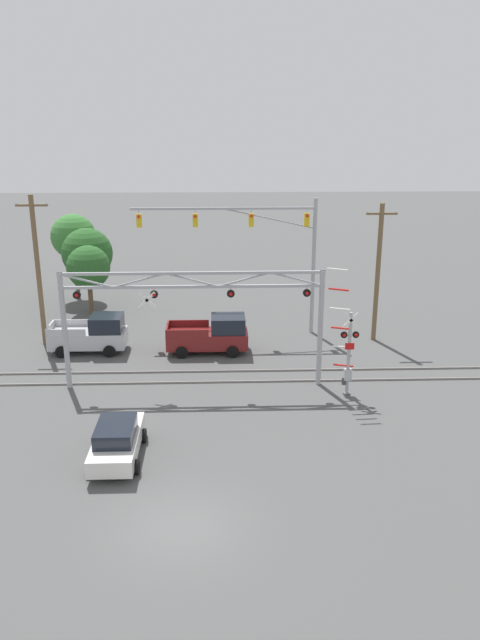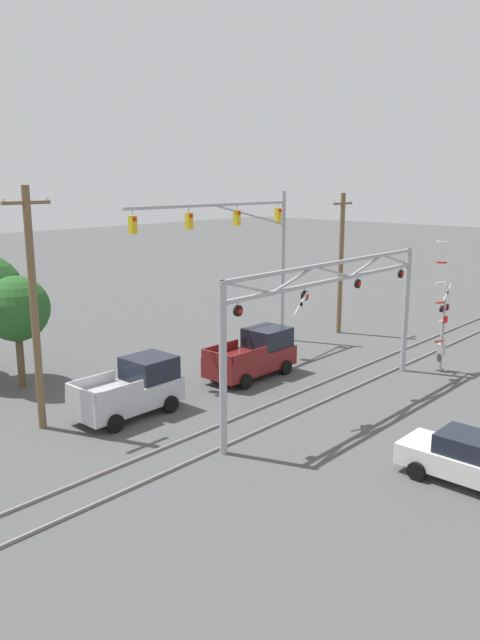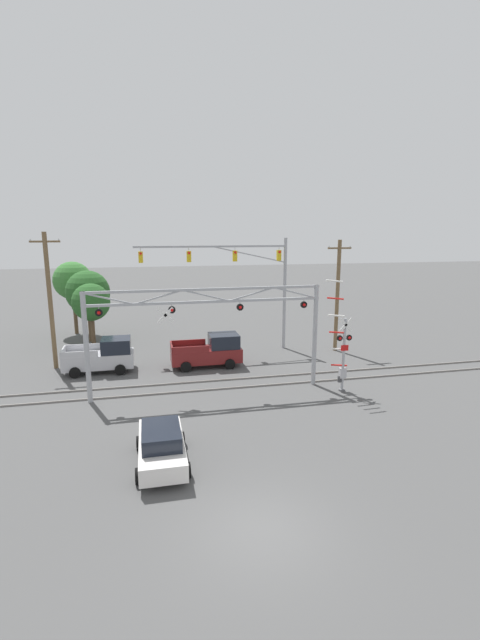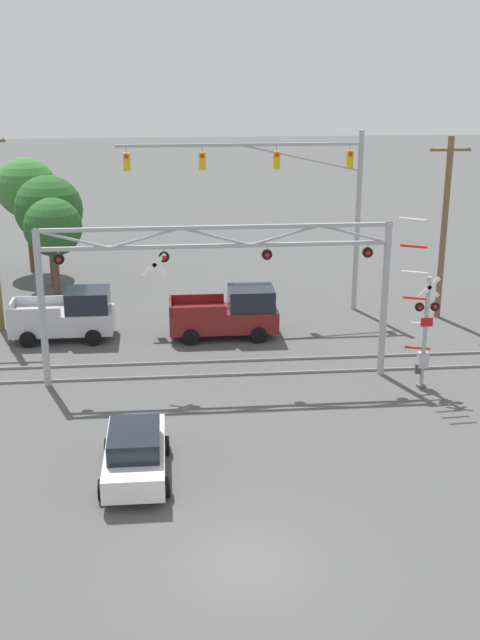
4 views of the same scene
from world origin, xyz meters
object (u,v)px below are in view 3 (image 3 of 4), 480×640
object	(u,v)px
sedan_waiting	(161,445)
background_tree_far_left_verge	(91,302)
crossing_gantry	(206,322)
background_tree_far_right_verge	(73,281)
traffic_signal_span	(249,273)
utility_pole_right	(337,294)
crossing_signal_mast	(342,353)
pickup_truck_following	(103,356)
background_tree_beyond_span	(88,292)
pickup_truck_lead	(210,351)
utility_pole_left	(50,300)

from	to	relation	value
sedan_waiting	background_tree_far_left_verge	bearing A→B (deg)	103.74
crossing_gantry	background_tree_far_right_verge	size ratio (longest dim) A/B	2.02
traffic_signal_span	background_tree_far_right_verge	distance (m)	16.04
sedan_waiting	utility_pole_right	bearing A→B (deg)	45.19
crossing_signal_mast	sedan_waiting	size ratio (longest dim) A/B	1.54
sedan_waiting	background_tree_far_right_verge	world-z (taller)	background_tree_far_right_verge
utility_pole_right	background_tree_far_right_verge	xyz separation A→B (m)	(-19.92, 9.92, 0.39)
crossing_signal_mast	utility_pole_right	world-z (taller)	utility_pole_right
pickup_truck_following	utility_pole_right	bearing A→B (deg)	4.95
crossing_signal_mast	background_tree_far_left_verge	world-z (taller)	crossing_signal_mast
background_tree_beyond_span	background_tree_far_right_verge	xyz separation A→B (m)	(-1.57, 3.14, 0.61)
pickup_truck_following	utility_pole_right	size ratio (longest dim) A/B	0.52
pickup_truck_lead	pickup_truck_following	world-z (taller)	same
background_tree_beyond_span	background_tree_far_left_verge	world-z (taller)	background_tree_beyond_span
crossing_signal_mast	sedan_waiting	distance (m)	11.70
utility_pole_right	background_tree_far_right_verge	world-z (taller)	utility_pole_right
crossing_gantry	utility_pole_right	size ratio (longest dim) A/B	1.55
pickup_truck_following	background_tree_far_right_verge	world-z (taller)	background_tree_far_right_verge
crossing_signal_mast	pickup_truck_following	size ratio (longest dim) A/B	1.47
utility_pole_left	background_tree_far_left_verge	bearing A→B (deg)	68.82
pickup_truck_following	crossing_gantry	bearing A→B (deg)	-40.40
background_tree_far_right_verge	pickup_truck_lead	bearing A→B (deg)	-49.11
pickup_truck_lead	sedan_waiting	distance (m)	12.31
traffic_signal_span	crossing_signal_mast	bearing A→B (deg)	-72.10
utility_pole_left	background_tree_far_right_verge	size ratio (longest dim) A/B	1.40
crossing_gantry	traffic_signal_span	world-z (taller)	traffic_signal_span
traffic_signal_span	background_tree_far_left_verge	bearing A→B (deg)	164.15
crossing_signal_mast	pickup_truck_following	world-z (taller)	crossing_signal_mast
traffic_signal_span	utility_pole_left	bearing A→B (deg)	-173.51
crossing_gantry	pickup_truck_following	distance (m)	8.44
sedan_waiting	background_tree_far_right_verge	size ratio (longest dim) A/B	0.65
crossing_signal_mast	traffic_signal_span	bearing A→B (deg)	107.90
sedan_waiting	background_tree_far_left_verge	xyz separation A→B (m)	(-4.48, 18.32, 2.76)
pickup_truck_lead	sedan_waiting	xyz separation A→B (m)	(-3.66, -11.75, -0.25)
background_tree_beyond_span	sedan_waiting	bearing A→B (deg)	-76.43
sedan_waiting	utility_pole_left	size ratio (longest dim) A/B	0.47
pickup_truck_lead	crossing_gantry	bearing A→B (deg)	-100.37
pickup_truck_following	pickup_truck_lead	bearing A→B (deg)	-2.83
utility_pole_right	pickup_truck_following	bearing A→B (deg)	-175.05
pickup_truck_lead	background_tree_far_right_verge	bearing A→B (deg)	130.89
crossing_gantry	sedan_waiting	size ratio (longest dim) A/B	3.09
crossing_gantry	background_tree_beyond_span	size ratio (longest dim) A/B	2.20
traffic_signal_span	pickup_truck_lead	size ratio (longest dim) A/B	2.40
crossing_gantry	utility_pole_left	world-z (taller)	utility_pole_left
pickup_truck_following	sedan_waiting	xyz separation A→B (m)	(3.21, -12.09, -0.25)
pickup_truck_following	utility_pole_left	xyz separation A→B (m)	(-3.13, 1.41, 3.53)
background_tree_beyond_span	background_tree_far_left_verge	bearing A→B (deg)	-77.91
sedan_waiting	crossing_signal_mast	bearing A→B (deg)	29.05
utility_pole_right	background_tree_far_left_verge	bearing A→B (deg)	165.04
pickup_truck_lead	pickup_truck_following	distance (m)	6.88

